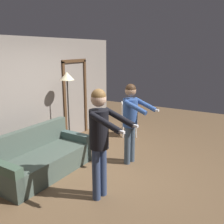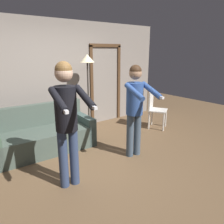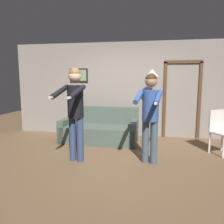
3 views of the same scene
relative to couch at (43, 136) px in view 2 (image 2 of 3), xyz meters
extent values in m
plane|color=brown|center=(0.55, -1.12, -0.28)|extent=(12.00, 12.00, 0.00)
cube|color=gray|center=(0.55, 0.82, 1.02)|extent=(6.40, 0.06, 2.60)
cube|color=#4C331E|center=(1.64, 0.77, 0.74)|extent=(0.08, 0.04, 2.04)
cube|color=#4C331E|center=(2.54, 0.77, 0.74)|extent=(0.08, 0.04, 2.04)
cube|color=#4C331E|center=(2.09, 0.77, 1.76)|extent=(0.98, 0.04, 0.08)
cube|color=#46544A|center=(0.00, -0.04, -0.07)|extent=(1.93, 0.93, 0.42)
cube|color=#46544A|center=(0.01, 0.31, 0.37)|extent=(1.90, 0.22, 0.45)
cube|color=#3F534F|center=(0.87, -0.08, 0.01)|extent=(0.19, 0.86, 0.58)
cylinder|color=#332D28|center=(1.29, 0.37, -0.27)|extent=(0.28, 0.28, 0.02)
cylinder|color=#332D28|center=(1.29, 0.37, 0.56)|extent=(0.04, 0.04, 1.63)
cone|color=#F9EAB7|center=(1.29, 0.37, 1.46)|extent=(0.34, 0.34, 0.18)
cylinder|color=navy|center=(-0.21, -1.38, 0.15)|extent=(0.13, 0.13, 0.86)
cylinder|color=navy|center=(-0.06, -1.40, 0.15)|extent=(0.13, 0.13, 0.86)
cylinder|color=black|center=(-0.14, -1.39, 0.88)|extent=(0.30, 0.30, 0.61)
sphere|color=#D8AD8E|center=(-0.14, -1.39, 1.35)|extent=(0.24, 0.24, 0.24)
sphere|color=brown|center=(-0.14, -1.39, 1.40)|extent=(0.22, 0.22, 0.22)
cylinder|color=black|center=(-0.34, -1.62, 1.08)|extent=(0.16, 0.55, 0.25)
cube|color=white|center=(-0.37, -1.88, 1.00)|extent=(0.06, 0.15, 0.04)
cylinder|color=black|center=(0.00, -1.67, 1.08)|extent=(0.16, 0.55, 0.25)
cube|color=white|center=(-0.04, -1.92, 1.00)|extent=(0.06, 0.15, 0.04)
cylinder|color=#3D4D5E|center=(1.18, -1.24, 0.13)|extent=(0.13, 0.13, 0.81)
cylinder|color=#3D4D5E|center=(1.33, -1.27, 0.13)|extent=(0.13, 0.13, 0.81)
cylinder|color=#2D4C8C|center=(1.25, -1.26, 0.81)|extent=(0.30, 0.30, 0.57)
sphere|color=#9E7556|center=(1.25, -1.26, 1.26)|extent=(0.22, 0.22, 0.22)
sphere|color=#382314|center=(1.25, -1.26, 1.30)|extent=(0.21, 0.21, 0.21)
cylinder|color=#2D4C8C|center=(1.05, -1.47, 0.99)|extent=(0.18, 0.51, 0.24)
cylinder|color=#2D4C8C|center=(1.38, -1.52, 0.99)|extent=(0.18, 0.51, 0.24)
cube|color=white|center=(1.34, -1.76, 0.91)|extent=(0.07, 0.15, 0.04)
cylinder|color=silver|center=(2.72, -0.76, -0.05)|extent=(0.04, 0.04, 0.45)
cylinder|color=silver|center=(3.03, -0.57, -0.05)|extent=(0.04, 0.04, 0.45)
cylinder|color=silver|center=(2.53, -0.45, -0.05)|extent=(0.04, 0.04, 0.45)
cylinder|color=silver|center=(2.84, -0.26, -0.05)|extent=(0.04, 0.04, 0.45)
cube|color=silver|center=(2.78, -0.51, 0.19)|extent=(0.58, 0.58, 0.03)
cube|color=silver|center=(2.68, -0.35, 0.43)|extent=(0.38, 0.25, 0.45)
camera|label=1|loc=(-3.18, -3.35, 2.08)|focal=40.00mm
camera|label=2|loc=(-1.36, -4.01, 1.63)|focal=35.00mm
camera|label=3|loc=(1.23, -5.30, 1.27)|focal=35.00mm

